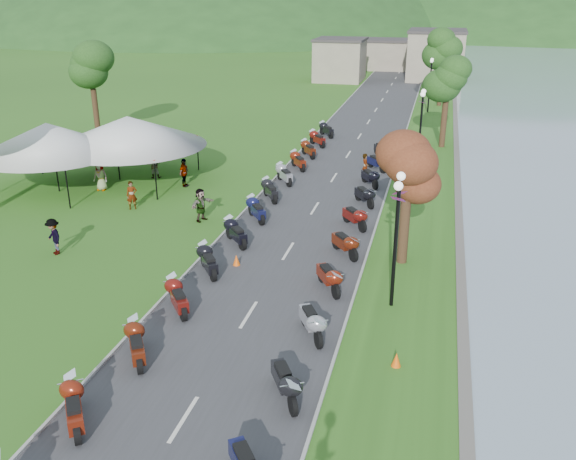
# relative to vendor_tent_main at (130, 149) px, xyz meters

# --- Properties ---
(road) EXTENTS (7.00, 120.00, 0.02)m
(road) POSITION_rel_vendor_tent_main_xyz_m (12.13, 9.50, -1.99)
(road) COLOR #3E3E41
(road) RESTS_ON ground
(hills_backdrop) EXTENTS (360.00, 120.00, 76.00)m
(hills_backdrop) POSITION_rel_vendor_tent_main_xyz_m (12.13, 169.50, -2.00)
(hills_backdrop) COLOR #285621
(hills_backdrop) RESTS_ON ground
(far_building) EXTENTS (18.00, 16.00, 5.00)m
(far_building) POSITION_rel_vendor_tent_main_xyz_m (10.13, 54.50, 0.50)
(far_building) COLOR gray
(far_building) RESTS_ON ground
(moto_row_left) EXTENTS (2.60, 51.73, 1.10)m
(moto_row_left) POSITION_rel_vendor_tent_main_xyz_m (9.47, -9.91, -1.45)
(moto_row_left) COLOR #331411
(moto_row_left) RESTS_ON ground
(moto_row_right) EXTENTS (2.60, 37.80, 1.10)m
(moto_row_right) POSITION_rel_vendor_tent_main_xyz_m (14.58, -8.26, -1.45)
(moto_row_right) COLOR #331411
(moto_row_right) RESTS_ON ground
(vendor_tent_main) EXTENTS (6.29, 6.29, 4.00)m
(vendor_tent_main) POSITION_rel_vendor_tent_main_xyz_m (0.00, 0.00, 0.00)
(vendor_tent_main) COLOR silver
(vendor_tent_main) RESTS_ON ground
(vendor_tent_side) EXTENTS (5.50, 5.50, 4.00)m
(vendor_tent_side) POSITION_rel_vendor_tent_main_xyz_m (-3.57, -2.91, 0.00)
(vendor_tent_side) COLOR silver
(vendor_tent_side) RESTS_ON ground
(tree_lakeside) EXTENTS (2.39, 2.39, 6.63)m
(tree_lakeside) POSITION_rel_vendor_tent_main_xyz_m (17.22, -8.42, 1.31)
(tree_lakeside) COLOR #2C5B1E
(tree_lakeside) RESTS_ON ground
(pedestrian_a) EXTENTS (0.70, 0.66, 1.56)m
(pedestrian_a) POSITION_rel_vendor_tent_main_xyz_m (2.56, -4.93, -2.00)
(pedestrian_a) COLOR slate
(pedestrian_a) RESTS_ON ground
(pedestrian_b) EXTENTS (0.91, 0.64, 1.69)m
(pedestrian_b) POSITION_rel_vendor_tent_main_xyz_m (1.13, 0.77, -2.00)
(pedestrian_b) COLOR slate
(pedestrian_b) RESTS_ON ground
(pedestrian_c) EXTENTS (1.14, 1.00, 1.68)m
(pedestrian_c) POSITION_rel_vendor_tent_main_xyz_m (2.03, -11.29, -2.00)
(pedestrian_c) COLOR slate
(pedestrian_c) RESTS_ON ground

